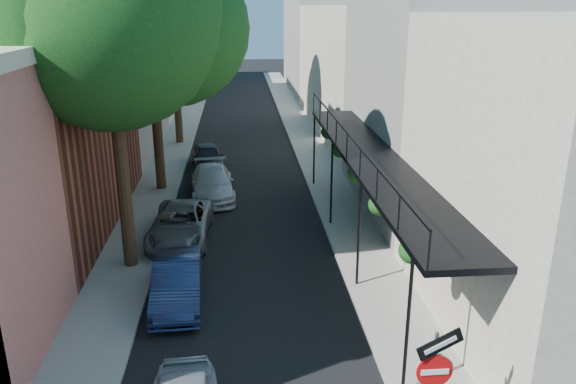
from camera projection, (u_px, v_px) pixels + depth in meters
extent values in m
cube|color=black|center=(241.00, 132.00, 37.65)|extent=(6.00, 64.00, 0.01)
cube|color=gray|center=(181.00, 132.00, 37.30)|extent=(2.00, 64.00, 0.12)
cube|color=gray|center=(301.00, 130.00, 37.97)|extent=(2.00, 64.00, 0.12)
cube|color=gray|center=(96.00, 10.00, 19.57)|extent=(0.06, 7.00, 4.00)
cube|color=gray|center=(80.00, 72.00, 31.68)|extent=(8.00, 12.00, 9.00)
cube|color=beige|center=(125.00, 45.00, 44.72)|extent=(8.00, 16.00, 10.00)
cube|color=#CA7267|center=(151.00, 45.00, 58.24)|extent=(8.00, 12.00, 8.00)
cube|color=gray|center=(464.00, 100.00, 22.81)|extent=(8.00, 10.00, 9.00)
cube|color=beige|center=(376.00, 70.00, 37.12)|extent=(8.00, 20.00, 8.00)
cube|color=gray|center=(332.00, 38.00, 53.77)|extent=(8.00, 16.00, 10.00)
cube|color=black|center=(376.00, 159.00, 18.02)|extent=(2.00, 16.00, 0.15)
cube|color=black|center=(347.00, 133.00, 17.65)|extent=(0.05, 16.00, 0.05)
cylinder|color=black|center=(408.00, 324.00, 11.88)|extent=(0.08, 0.08, 3.40)
cylinder|color=black|center=(314.00, 149.00, 26.03)|extent=(0.08, 0.08, 3.40)
sphere|color=#124012|center=(412.00, 251.00, 12.45)|extent=(0.60, 0.60, 0.60)
sphere|color=#124012|center=(357.00, 173.00, 18.11)|extent=(0.60, 0.60, 0.60)
sphere|color=#124012|center=(328.00, 132.00, 23.77)|extent=(0.60, 0.60, 0.60)
cylinder|color=red|center=(434.00, 371.00, 9.84)|extent=(0.66, 0.04, 0.66)
cube|color=white|center=(435.00, 372.00, 9.81)|extent=(0.50, 0.02, 0.10)
cylinder|color=white|center=(434.00, 370.00, 9.86)|extent=(0.70, 0.02, 0.70)
cube|color=black|center=(440.00, 344.00, 9.66)|extent=(0.89, 0.15, 0.58)
cube|color=white|center=(441.00, 345.00, 9.63)|extent=(0.60, 0.10, 0.31)
cylinder|color=black|center=(122.00, 165.00, 17.35)|extent=(0.44, 0.44, 7.00)
sphere|color=#124012|center=(106.00, 12.00, 15.89)|extent=(6.80, 6.80, 6.80)
sphere|color=#124012|center=(172.00, 28.00, 17.16)|extent=(4.76, 4.76, 4.76)
cylinder|color=black|center=(157.00, 123.00, 25.00)|extent=(0.44, 0.44, 6.30)
sphere|color=#124012|center=(150.00, 29.00, 23.70)|extent=(6.00, 6.00, 6.00)
sphere|color=#124012|center=(188.00, 40.00, 24.83)|extent=(4.20, 4.20, 4.20)
cylinder|color=black|center=(176.00, 84.00, 33.32)|extent=(0.44, 0.44, 7.35)
sphere|color=#124012|center=(171.00, 0.00, 31.80)|extent=(7.00, 7.00, 7.00)
sphere|color=#124012|center=(203.00, 9.00, 33.10)|extent=(4.90, 4.90, 4.90)
imported|color=#152144|center=(177.00, 282.00, 16.15)|extent=(1.53, 3.92, 1.27)
imported|color=slate|center=(181.00, 225.00, 20.35)|extent=(2.27, 4.58, 1.25)
imported|color=silver|center=(212.00, 183.00, 24.94)|extent=(2.17, 4.61, 1.30)
imported|color=black|center=(208.00, 157.00, 29.16)|extent=(1.97, 3.92, 1.28)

